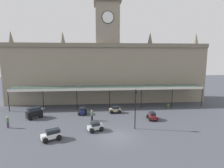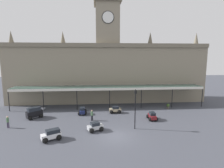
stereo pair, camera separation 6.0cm
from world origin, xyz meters
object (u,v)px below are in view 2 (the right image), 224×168
(car_maroon_sedan, at_px, (152,117))
(car_silver_sedan, at_px, (95,127))
(car_black_van, at_px, (34,113))
(planter_near_kerb, at_px, (168,106))
(car_navy_sedan, at_px, (82,111))
(pedestrian_beside_cars, at_px, (92,115))
(pedestrian_near_entrance, at_px, (8,121))
(car_beige_sedan, at_px, (115,110))
(victorian_lamppost, at_px, (135,105))
(car_white_estate, at_px, (51,135))

(car_maroon_sedan, distance_m, car_silver_sedan, 9.44)
(car_black_van, xyz_separation_m, car_silver_sedan, (9.68, -5.74, -0.30))
(planter_near_kerb, bearing_deg, car_maroon_sedan, -130.48)
(car_black_van, distance_m, car_navy_sedan, 7.56)
(car_maroon_sedan, distance_m, car_navy_sedan, 11.58)
(pedestrian_beside_cars, bearing_deg, pedestrian_near_entrance, -170.21)
(car_maroon_sedan, bearing_deg, car_beige_sedan, 144.57)
(planter_near_kerb, bearing_deg, pedestrian_near_entrance, -164.26)
(car_beige_sedan, distance_m, victorian_lamppost, 7.92)
(car_white_estate, distance_m, pedestrian_near_entrance, 8.06)
(car_beige_sedan, height_order, pedestrian_near_entrance, pedestrian_near_entrance)
(car_beige_sedan, distance_m, car_white_estate, 12.78)
(car_black_van, distance_m, pedestrian_near_entrance, 4.36)
(car_silver_sedan, bearing_deg, victorian_lamppost, 3.19)
(pedestrian_beside_cars, bearing_deg, car_beige_sedan, 41.41)
(car_white_estate, bearing_deg, pedestrian_near_entrance, 148.57)
(pedestrian_near_entrance, height_order, planter_near_kerb, pedestrian_near_entrance)
(pedestrian_beside_cars, xyz_separation_m, pedestrian_near_entrance, (-11.39, -1.96, 0.00))
(pedestrian_beside_cars, height_order, planter_near_kerb, pedestrian_beside_cars)
(planter_near_kerb, bearing_deg, pedestrian_beside_cars, -159.67)
(car_maroon_sedan, height_order, car_navy_sedan, same)
(car_maroon_sedan, height_order, car_black_van, car_black_van)
(pedestrian_near_entrance, height_order, victorian_lamppost, victorian_lamppost)
(car_maroon_sedan, height_order, pedestrian_near_entrance, pedestrian_near_entrance)
(car_maroon_sedan, bearing_deg, car_white_estate, -157.29)
(car_maroon_sedan, distance_m, victorian_lamppost, 5.53)
(car_black_van, xyz_separation_m, victorian_lamppost, (15.01, -5.44, 2.54))
(car_maroon_sedan, height_order, pedestrian_beside_cars, pedestrian_beside_cars)
(car_black_van, bearing_deg, pedestrian_near_entrance, -121.29)
(car_beige_sedan, height_order, pedestrian_beside_cars, pedestrian_beside_cars)
(car_maroon_sedan, bearing_deg, pedestrian_beside_cars, 177.64)
(car_black_van, relative_size, car_navy_sedan, 1.23)
(car_white_estate, relative_size, car_navy_sedan, 1.16)
(car_navy_sedan, xyz_separation_m, pedestrian_beside_cars, (1.71, -3.24, 0.41))
(car_maroon_sedan, bearing_deg, pedestrian_near_entrance, -175.62)
(car_maroon_sedan, xyz_separation_m, car_silver_sedan, (-8.73, -3.59, 0.00))
(pedestrian_beside_cars, height_order, victorian_lamppost, victorian_lamppost)
(car_beige_sedan, bearing_deg, pedestrian_near_entrance, -160.52)
(car_silver_sedan, height_order, pedestrian_beside_cars, pedestrian_beside_cars)
(car_maroon_sedan, distance_m, car_black_van, 18.54)
(car_black_van, distance_m, car_white_estate, 9.17)
(car_beige_sedan, xyz_separation_m, car_black_van, (-13.03, -1.68, 0.30))
(car_white_estate, distance_m, car_navy_sedan, 9.81)
(car_beige_sedan, relative_size, pedestrian_near_entrance, 1.23)
(pedestrian_near_entrance, bearing_deg, car_white_estate, -31.43)
(planter_near_kerb, bearing_deg, car_black_van, -171.55)
(car_beige_sedan, distance_m, planter_near_kerb, 10.31)
(car_navy_sedan, bearing_deg, victorian_lamppost, -42.33)
(car_beige_sedan, height_order, car_black_van, car_black_van)
(car_beige_sedan, bearing_deg, car_silver_sedan, -114.27)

